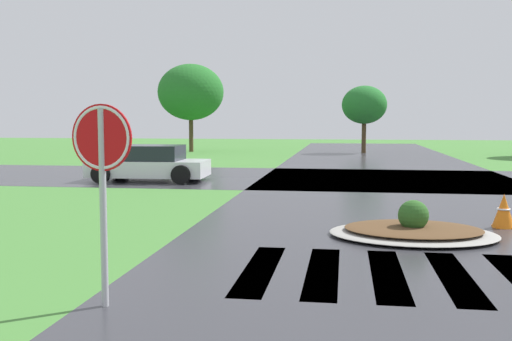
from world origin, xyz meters
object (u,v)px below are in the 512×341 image
at_px(stop_sign, 102,158).
at_px(median_island, 413,230).
at_px(car_blue_compact, 150,164).
at_px(traffic_cone, 504,211).
at_px(drainage_pipe_stack, 143,160).

bearing_deg(stop_sign, median_island, 58.56).
height_order(car_blue_compact, traffic_cone, car_blue_compact).
height_order(median_island, traffic_cone, traffic_cone).
xyz_separation_m(median_island, drainage_pipe_stack, (-9.82, 13.28, 0.26)).
height_order(stop_sign, traffic_cone, stop_sign).
bearing_deg(stop_sign, car_blue_compact, 115.32).
relative_size(stop_sign, traffic_cone, 3.42).
height_order(median_island, car_blue_compact, car_blue_compact).
bearing_deg(median_island, car_blue_compact, 132.39).
height_order(stop_sign, median_island, stop_sign).
xyz_separation_m(median_island, car_blue_compact, (-7.97, 8.73, 0.46)).
xyz_separation_m(drainage_pipe_stack, traffic_cone, (11.70, -12.07, -0.06)).
distance_m(stop_sign, traffic_cone, 8.43).
bearing_deg(car_blue_compact, traffic_cone, 140.58).
bearing_deg(drainage_pipe_stack, traffic_cone, -45.91).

